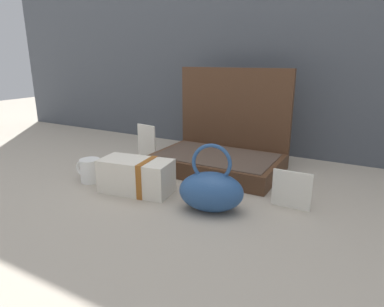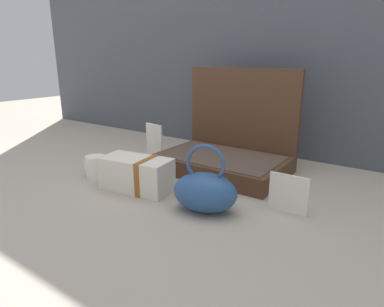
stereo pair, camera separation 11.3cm
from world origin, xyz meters
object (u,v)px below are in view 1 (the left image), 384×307
Objects in this scene: teal_pouch_handbag at (211,190)px; poster_card_right at (147,144)px; cream_toiletry_bag at (137,176)px; info_card_left at (291,190)px; coffee_mug at (90,170)px; open_suitcase at (222,148)px.

teal_pouch_handbag is 0.53m from poster_card_right.
poster_card_right is (-0.45, 0.28, 0.02)m from teal_pouch_handbag.
info_card_left is (0.49, 0.13, 0.00)m from cream_toiletry_bag.
teal_pouch_handbag is 1.87× the size of info_card_left.
coffee_mug is at bearing -92.33° from poster_card_right.
cream_toiletry_bag is 0.22m from coffee_mug.
cream_toiletry_bag is 1.52× the size of poster_card_right.
info_card_left is (0.34, -0.25, -0.03)m from open_suitcase.
teal_pouch_handbag is 0.28m from cream_toiletry_bag.
open_suitcase is 0.40m from cream_toiletry_bag.
info_card_left is at bearing 10.66° from coffee_mug.
info_card_left is (0.21, 0.13, -0.01)m from teal_pouch_handbag.
open_suitcase is at bearing 26.35° from poster_card_right.
open_suitcase reaches higher than info_card_left.
cream_toiletry_bag is at bearing -111.86° from open_suitcase.
coffee_mug is at bearing -178.01° from cream_toiletry_bag.
teal_pouch_handbag is at bearing -1.67° from cream_toiletry_bag.
teal_pouch_handbag is at bearing -70.53° from open_suitcase.
open_suitcase reaches higher than cream_toiletry_bag.
teal_pouch_handbag is 0.50m from coffee_mug.
teal_pouch_handbag is at bearing -0.09° from coffee_mug.
poster_card_right reaches higher than info_card_left.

